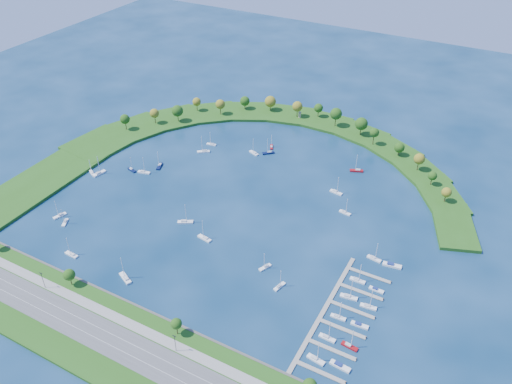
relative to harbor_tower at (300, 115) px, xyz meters
The scene contains 39 objects.
ground 114.98m from the harbor_tower, 82.69° to the right, with size 700.00×700.00×0.00m, color #072642.
south_shoreline 237.33m from the harbor_tower, 86.46° to the right, with size 420.00×43.10×11.60m.
breakwater 72.62m from the harbor_tower, 115.92° to the right, with size 286.74×247.64×2.00m.
breakwater_trees 22.87m from the harbor_tower, 93.95° to the right, with size 239.47×96.01×14.90m.
harbor_tower is the anchor object (origin of this frame).
dock_system 201.53m from the harbor_tower, 60.27° to the right, with size 24.28×82.00×1.60m.
moored_boat_0 158.86m from the harbor_tower, 85.20° to the right, with size 9.09×3.89×12.94m.
moored_boat_1 63.65m from the harbor_tower, 96.16° to the right, with size 8.26×4.95×11.74m.
moored_boat_2 160.42m from the harbor_tower, 122.09° to the right, with size 4.30×9.70×13.79m.
moored_boat_3 102.01m from the harbor_tower, 52.41° to the right, with size 8.60×3.60×12.26m.
moored_boat_4 151.46m from the harbor_tower, 91.79° to the right, with size 9.17×6.84×13.43m.
moored_boat_5 78.32m from the harbor_tower, 120.81° to the right, with size 7.40×3.03×10.56m.
moored_boat_6 196.46m from the harbor_tower, 112.15° to the right, with size 4.61×8.31×11.77m.
moored_boat_7 122.48m from the harbor_tower, 116.83° to the right, with size 5.20×8.83×12.54m.
moored_boat_8 171.42m from the harbor_tower, 71.59° to the right, with size 4.84×7.54×10.78m.
moored_boat_9 140.16m from the harbor_tower, 119.50° to the right, with size 7.83×4.14×11.09m.
moored_boat_10 184.06m from the harbor_tower, 68.68° to the right, with size 3.95×7.69×10.89m.
moored_boat_11 88.15m from the harbor_tower, 116.53° to the right, with size 8.81×7.18×13.19m.
moored_boat_12 204.11m from the harbor_tower, 91.50° to the right, with size 9.88×6.51×14.18m.
moored_boat_13 134.58m from the harbor_tower, 116.44° to the right, with size 8.87×4.42×12.56m.
moored_boat_14 49.68m from the harbor_tower, 89.68° to the right, with size 4.86×6.98×10.09m.
moored_boat_15 58.36m from the harbor_tower, 87.77° to the right, with size 7.91×7.36×12.43m.
moored_boat_16 164.49m from the harbor_tower, 123.32° to the right, with size 7.09×5.11×10.31m.
moored_boat_17 196.83m from the harbor_tower, 109.78° to the right, with size 5.17×7.39×10.69m.
moored_boat_18 123.23m from the harbor_tower, 52.75° to the right, with size 7.65×3.28×10.89m.
moored_boat_19 208.44m from the harbor_tower, 101.85° to the right, with size 8.35×2.76×12.10m.
moored_boat_20 82.60m from the harbor_tower, 37.72° to the right, with size 9.16×5.58×13.03m.
docked_boat_0 226.50m from the harbor_tower, 63.76° to the right, with size 8.58×3.48×12.25m.
docked_boat_1 229.68m from the harbor_tower, 61.22° to the right, with size 9.50×3.44×1.90m.
docked_boat_2 214.74m from the harbor_tower, 62.20° to the right, with size 7.94×2.56×11.54m.
docked_boat_3 219.44m from the harbor_tower, 59.72° to the right, with size 7.91×2.97×11.35m.
docked_boat_4 202.67m from the harbor_tower, 60.38° to the right, with size 7.52×2.45×10.92m.
docked_boat_5 207.82m from the harbor_tower, 57.84° to the right, with size 8.40×2.73×1.69m.
docked_boat_6 190.21m from the harbor_tower, 58.23° to the right, with size 8.86×3.50×12.67m.
docked_boat_7 197.13m from the harbor_tower, 55.85° to the right, with size 8.20×3.01×11.78m.
docked_boat_8 179.27m from the harbor_tower, 56.03° to the right, with size 8.03×2.25×11.81m.
docked_boat_9 186.71m from the harbor_tower, 53.66° to the right, with size 7.66×2.50×1.54m.
docked_boat_10 164.76m from the harbor_tower, 51.50° to the right, with size 8.19×3.45×11.67m.
docked_boat_11 171.56m from the harbor_tower, 49.02° to the right, with size 10.12×4.05×2.01m.
Camera 1 is at (129.12, -224.46, 189.46)m, focal length 36.04 mm.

